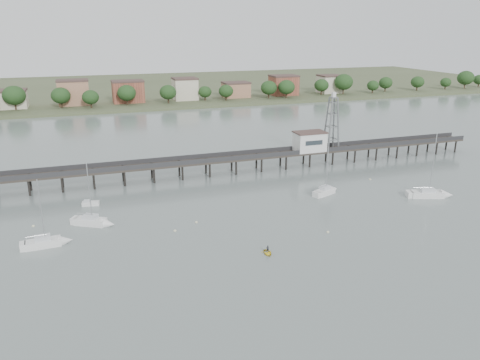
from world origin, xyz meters
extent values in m
plane|color=slate|center=(0.00, 0.00, 0.00)|extent=(500.00, 500.00, 0.00)
cube|color=#2D2823|center=(0.00, 60.00, 3.75)|extent=(150.00, 5.00, 0.50)
cube|color=#333335|center=(0.00, 57.60, 4.55)|extent=(150.00, 0.12, 1.10)
cube|color=#333335|center=(0.00, 62.40, 4.55)|extent=(150.00, 0.12, 1.10)
cylinder|color=black|center=(0.00, 58.10, 1.80)|extent=(0.50, 0.50, 4.40)
cylinder|color=black|center=(0.00, 61.90, 1.80)|extent=(0.50, 0.50, 4.40)
cylinder|color=black|center=(73.00, 58.10, 1.80)|extent=(0.50, 0.50, 4.40)
cylinder|color=black|center=(73.00, 61.90, 1.80)|extent=(0.50, 0.50, 4.40)
cube|color=silver|center=(25.00, 60.00, 6.50)|extent=(8.00, 5.00, 5.00)
cube|color=#4C3833|center=(25.00, 60.00, 9.15)|extent=(8.40, 5.40, 0.30)
cube|color=slate|center=(31.50, 60.00, 18.15)|extent=(1.80, 1.80, 0.30)
cube|color=silver|center=(31.50, 60.00, 18.90)|extent=(0.90, 0.90, 1.20)
cube|color=white|center=(38.29, 28.68, 0.48)|extent=(7.49, 4.88, 1.65)
cone|color=white|center=(42.41, 27.23, 0.48)|extent=(3.65, 3.53, 2.72)
cube|color=silver|center=(38.29, 28.68, 1.65)|extent=(3.65, 3.08, 0.75)
cylinder|color=#A5A8AA|center=(38.75, 28.52, 7.85)|extent=(0.18, 0.18, 13.09)
cylinder|color=#A5A8AA|center=(37.19, 29.07, 2.20)|extent=(3.88, 1.47, 0.12)
cube|color=white|center=(-40.92, 29.57, 0.48)|extent=(5.90, 2.63, 1.65)
cone|color=white|center=(-37.32, 29.82, 0.48)|extent=(2.55, 2.40, 2.24)
cube|color=silver|center=(-40.92, 29.57, 1.65)|extent=(2.68, 1.96, 0.75)
cylinder|color=#A5A8AA|center=(-40.52, 29.60, 6.70)|extent=(0.18, 0.18, 10.81)
cylinder|color=#A5A8AA|center=(-41.88, 29.51, 2.20)|extent=(3.36, 0.35, 0.12)
cube|color=white|center=(17.63, 37.41, 0.48)|extent=(5.62, 3.88, 1.65)
cone|color=white|center=(20.65, 38.66, 0.48)|extent=(2.79, 2.72, 2.04)
cube|color=silver|center=(17.63, 37.41, 1.65)|extent=(2.77, 2.40, 0.75)
cylinder|color=#A5A8AA|center=(17.96, 37.55, 6.21)|extent=(0.18, 0.18, 9.81)
cylinder|color=#A5A8AA|center=(16.82, 37.08, 2.20)|extent=(2.87, 1.28, 0.12)
cube|color=white|center=(-32.90, 36.74, 0.48)|extent=(6.23, 4.94, 1.65)
cone|color=white|center=(-29.72, 34.89, 0.48)|extent=(3.27, 3.21, 2.29)
cube|color=silver|center=(-32.90, 36.74, 1.65)|extent=(3.18, 2.90, 0.75)
cylinder|color=#A5A8AA|center=(-32.54, 36.54, 6.81)|extent=(0.18, 0.18, 11.02)
cylinder|color=#A5A8AA|center=(-33.74, 37.24, 2.20)|extent=(3.02, 1.83, 0.12)
cube|color=white|center=(-32.52, 47.43, 0.34)|extent=(3.70, 2.05, 0.97)
cube|color=silver|center=(-33.29, 47.57, 0.92)|extent=(1.35, 1.35, 0.58)
imported|color=yellow|center=(-5.49, 14.69, 0.00)|extent=(1.84, 0.68, 2.51)
imported|color=black|center=(-5.49, 14.69, 0.00)|extent=(0.61, 1.31, 0.30)
ellipsoid|color=beige|center=(-13.57, 31.24, 0.08)|extent=(0.56, 0.56, 0.39)
ellipsoid|color=beige|center=(-18.28, 28.67, 0.08)|extent=(0.56, 0.56, 0.39)
ellipsoid|color=beige|center=(8.22, 18.99, 0.08)|extent=(0.56, 0.56, 0.39)
ellipsoid|color=beige|center=(-43.25, 39.45, 0.08)|extent=(0.56, 0.56, 0.39)
ellipsoid|color=beige|center=(33.54, 43.43, 0.08)|extent=(0.56, 0.56, 0.39)
cube|color=#475133|center=(0.00, 245.00, 0.50)|extent=(500.00, 170.00, 1.40)
cube|color=brown|center=(-62.00, 183.00, 5.70)|extent=(13.00, 10.50, 9.00)
cube|color=brown|center=(-35.00, 183.00, 5.70)|extent=(13.00, 10.50, 9.00)
cube|color=brown|center=(-10.00, 183.00, 5.70)|extent=(13.00, 10.50, 9.00)
cube|color=brown|center=(18.00, 183.00, 5.70)|extent=(13.00, 10.50, 9.00)
cube|color=brown|center=(45.00, 183.00, 5.70)|extent=(13.00, 10.50, 9.00)
cube|color=brown|center=(72.00, 183.00, 5.70)|extent=(13.00, 10.50, 9.00)
cube|color=brown|center=(100.00, 183.00, 5.70)|extent=(13.00, 10.50, 9.00)
ellipsoid|color=#193E1B|center=(0.00, 171.00, 6.00)|extent=(8.00, 8.00, 6.80)
ellipsoid|color=#193E1B|center=(120.00, 171.00, 6.00)|extent=(8.00, 8.00, 6.80)
camera|label=1|loc=(-32.50, -50.17, 35.83)|focal=35.00mm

